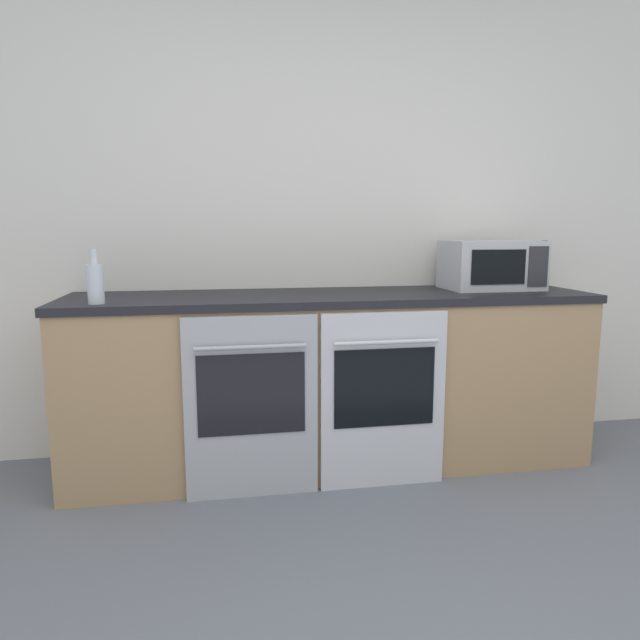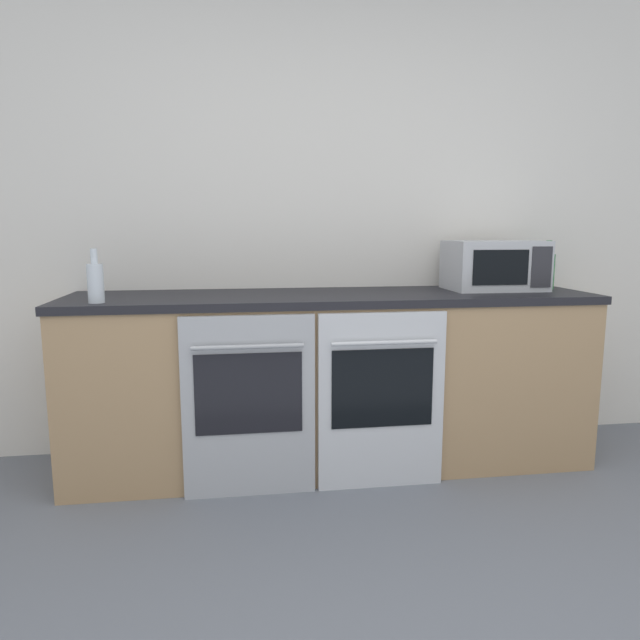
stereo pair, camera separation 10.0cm
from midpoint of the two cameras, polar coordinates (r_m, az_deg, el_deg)
wall_back at (r=3.25m, az=1.16°, el=10.25°), size 10.00×0.06×2.60m
counter_back at (r=3.01m, az=2.20°, el=-5.93°), size 2.67×0.66×0.91m
oven_left at (r=2.65m, az=-6.03°, el=-8.51°), size 0.61×0.06×0.85m
oven_right at (r=2.75m, az=7.22°, el=-7.92°), size 0.61×0.06×0.85m
microwave at (r=3.27m, az=17.89°, el=5.23°), size 0.50×0.34×0.27m
bottle_clear at (r=2.72m, az=-20.57°, el=3.61°), size 0.07×0.07×0.24m
bottle_green at (r=3.41m, az=22.59°, el=4.63°), size 0.07×0.07×0.27m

